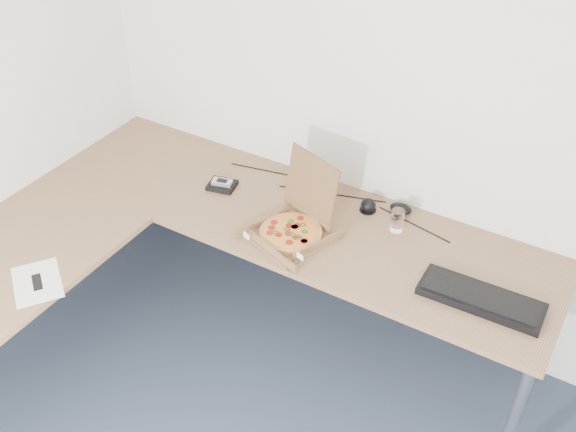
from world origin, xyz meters
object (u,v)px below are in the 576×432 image
Objects in this scene: wallet at (222,185)px; drinking_glass at (397,220)px; keyboard at (481,299)px; desk at (181,247)px; pizza_box at (293,228)px.

drinking_glass is at bearing -3.67° from wallet.
drinking_glass is 0.54m from keyboard.
keyboard reaches higher than desk.
pizza_box is 0.51m from wallet.
desk is 0.51m from pizza_box.
keyboard is (0.47, -0.25, -0.04)m from drinking_glass.
pizza_box is 0.74× the size of keyboard.
wallet is (-1.35, 0.12, -0.00)m from keyboard.
desk is at bearing -144.19° from drinking_glass.
wallet is (-0.49, 0.14, -0.03)m from pizza_box.
wallet reaches higher than desk.
desk is 6.87× the size of pizza_box.
pizza_box reaches higher than drinking_glass.
pizza_box is 2.75× the size of wallet.
pizza_box reaches higher than desk.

